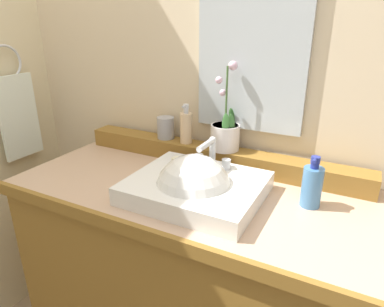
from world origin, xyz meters
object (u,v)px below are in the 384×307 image
(sink_basin, at_px, (195,190))
(potted_plant, at_px, (225,133))
(tumbler_cup, at_px, (166,128))
(hand_towel, at_px, (19,117))
(lotion_bottle, at_px, (312,186))
(soap_bar, at_px, (180,160))
(soap_dispenser, at_px, (186,127))

(sink_basin, height_order, potted_plant, potted_plant)
(tumbler_cup, bearing_deg, sink_basin, -45.50)
(sink_basin, relative_size, hand_towel, 1.09)
(potted_plant, relative_size, lotion_bottle, 2.03)
(sink_basin, distance_m, soap_bar, 0.17)
(potted_plant, distance_m, tumbler_cup, 0.28)
(potted_plant, bearing_deg, hand_towel, -170.16)
(hand_towel, bearing_deg, soap_bar, -0.36)
(soap_bar, height_order, lotion_bottle, lotion_bottle)
(soap_dispenser, height_order, hand_towel, hand_towel)
(hand_towel, bearing_deg, potted_plant, 9.84)
(soap_bar, relative_size, tumbler_cup, 0.75)
(hand_towel, bearing_deg, soap_dispenser, 11.61)
(lotion_bottle, distance_m, hand_towel, 1.37)
(tumbler_cup, xyz_separation_m, lotion_bottle, (0.65, -0.18, -0.05))
(tumbler_cup, distance_m, lotion_bottle, 0.68)
(potted_plant, bearing_deg, soap_bar, -120.61)
(potted_plant, distance_m, hand_towel, 1.02)
(soap_dispenser, bearing_deg, sink_basin, -56.90)
(sink_basin, xyz_separation_m, tumbler_cup, (-0.30, 0.30, 0.10))
(sink_basin, distance_m, hand_towel, 1.03)
(soap_dispenser, xyz_separation_m, tumbler_cup, (-0.11, 0.01, -0.02))
(soap_bar, relative_size, soap_dispenser, 0.42)
(hand_towel, bearing_deg, tumbler_cup, 14.26)
(tumbler_cup, relative_size, lotion_bottle, 0.55)
(potted_plant, relative_size, soap_dispenser, 2.08)
(tumbler_cup, distance_m, hand_towel, 0.74)
(soap_dispenser, bearing_deg, tumbler_cup, 173.20)
(potted_plant, xyz_separation_m, tumbler_cup, (-0.28, 0.01, -0.02))
(sink_basin, height_order, tumbler_cup, sink_basin)
(sink_basin, height_order, soap_dispenser, soap_dispenser)
(soap_dispenser, relative_size, hand_towel, 0.42)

